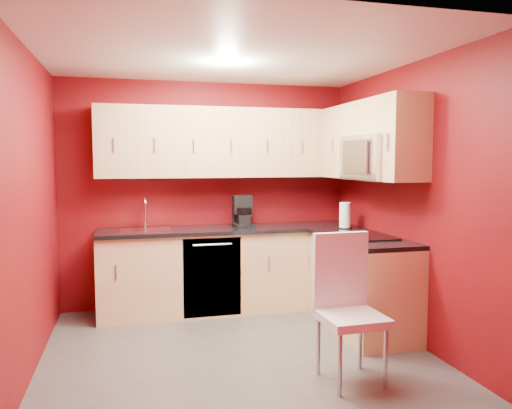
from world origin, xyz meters
name	(u,v)px	position (x,y,z in m)	size (l,w,h in m)	color
floor	(236,351)	(0.00, 0.00, 0.00)	(3.20, 3.20, 0.00)	#4B4946
ceiling	(235,54)	(0.00, 0.00, 2.50)	(3.20, 3.20, 0.00)	white
wall_back	(208,194)	(0.00, 1.50, 1.25)	(3.20, 3.20, 0.00)	maroon
wall_front	(292,231)	(0.00, -1.50, 1.25)	(3.20, 3.20, 0.00)	maroon
wall_left	(29,211)	(-1.60, 0.00, 1.25)	(3.00, 3.00, 0.00)	maroon
wall_right	(405,202)	(1.60, 0.00, 1.25)	(3.00, 3.00, 0.00)	maroon
base_cabinets_back	(231,270)	(0.20, 1.20, 0.43)	(2.80, 0.60, 0.87)	#ECD087
base_cabinets_right	(362,285)	(1.30, 0.25, 0.43)	(0.60, 1.30, 0.87)	#ECD087
countertop_back	(231,229)	(0.20, 1.19, 0.89)	(2.80, 0.63, 0.04)	black
countertop_right	(362,239)	(1.29, 0.23, 0.89)	(0.63, 1.27, 0.04)	black
upper_cabinets_back	(228,143)	(0.20, 1.32, 1.83)	(2.80, 0.35, 0.75)	tan
upper_cabinets_right	(367,135)	(1.42, 0.44, 1.89)	(0.35, 1.55, 0.75)	tan
microwave	(376,158)	(1.39, 0.20, 1.66)	(0.42, 0.76, 0.42)	silver
cooktop	(363,236)	(1.28, 0.20, 0.92)	(0.50, 0.55, 0.01)	black
sink	(146,227)	(-0.70, 1.20, 0.94)	(0.52, 0.42, 0.35)	silver
dishwasher_front	(212,277)	(-0.05, 0.91, 0.43)	(0.60, 0.02, 0.82)	black
downlight	(228,63)	(0.00, 0.30, 2.48)	(0.20, 0.20, 0.01)	white
coffee_maker	(244,212)	(0.35, 1.17, 1.08)	(0.20, 0.27, 0.34)	black
napkin_holder	(245,221)	(0.35, 1.11, 0.98)	(0.13, 0.13, 0.14)	black
paper_towel	(345,215)	(1.37, 0.81, 1.05)	(0.16, 0.16, 0.28)	white
dining_chair	(352,310)	(0.70, -0.80, 0.54)	(0.44, 0.46, 1.09)	silver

